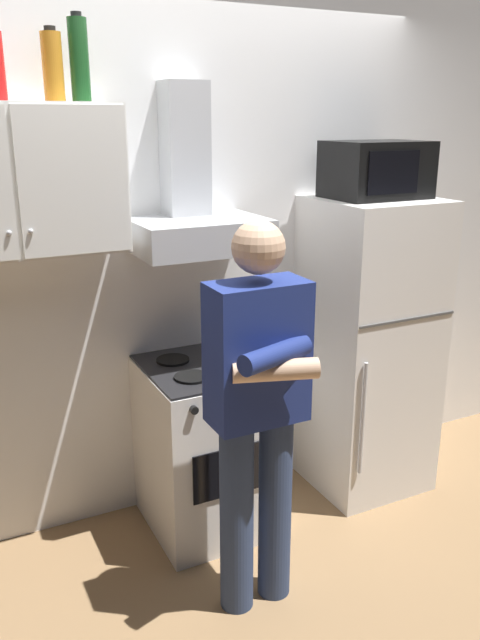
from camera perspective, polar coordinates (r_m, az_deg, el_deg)
The scene contains 10 objects.
ground_plane at distance 3.33m, azimuth 0.00°, elevation -19.23°, with size 7.00×7.00×0.00m, color olive.
back_wall_tiled at distance 3.28m, azimuth -4.71°, elevation 6.16°, with size 4.80×0.10×2.70m, color white.
upper_cabinet at distance 2.79m, azimuth -19.81°, elevation 11.54°, with size 0.90×0.37×0.60m.
stove_oven at distance 3.27m, azimuth -2.79°, elevation -11.00°, with size 0.60×0.62×0.87m.
range_hood at distance 3.02m, azimuth -4.10°, elevation 9.95°, with size 0.60×0.44×0.75m.
refrigerator at distance 3.57m, azimuth 11.21°, elevation -2.34°, with size 0.60×0.62×1.60m.
microwave at distance 3.39m, azimuth 11.96°, elevation 12.88°, with size 0.48×0.37×0.28m.
person_standing at distance 2.55m, azimuth 1.58°, elevation -7.82°, with size 0.38×0.33×1.64m.
bottle_wine_green at distance 2.85m, azimuth -14.04°, elevation 21.44°, with size 0.08×0.08×0.34m.
bottle_liquor_amber at distance 2.83m, azimuth -16.23°, elevation 20.74°, with size 0.08×0.08×0.28m.
Camera 1 is at (-1.19, -2.39, 1.99)m, focal length 36.18 mm.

